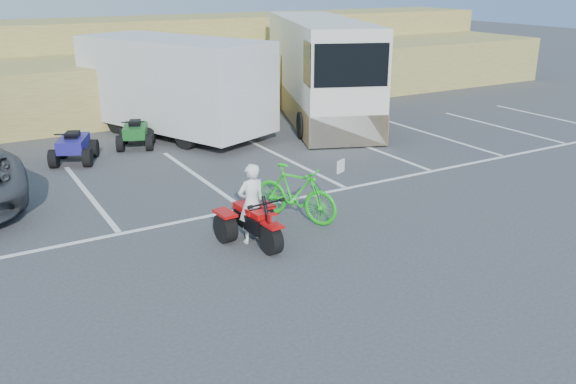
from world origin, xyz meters
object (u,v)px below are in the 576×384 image
cargo_trailer (174,83)px  quad_atv_blue (76,162)px  red_trike_atv (256,244)px  rider (252,203)px  rv_motorhome (318,75)px  quad_atv_green (137,147)px  green_dirt_bike (295,193)px

cargo_trailer → quad_atv_blue: bearing=-177.0°
red_trike_atv → rider: (-0.01, 0.15, 0.77)m
cargo_trailer → rv_motorhome: rv_motorhome is taller
cargo_trailer → quad_atv_blue: (-3.50, -1.66, -1.61)m
cargo_trailer → rv_motorhome: 5.39m
red_trike_atv → quad_atv_green: red_trike_atv is taller
green_dirt_bike → quad_atv_blue: size_ratio=1.35×
red_trike_atv → cargo_trailer: bearing=75.1°
red_trike_atv → rv_motorhome: rv_motorhome is taller
red_trike_atv → cargo_trailer: (1.73, 8.89, 1.61)m
rv_motorhome → quad_atv_blue: rv_motorhome is taller
rider → quad_atv_blue: bearing=-79.9°
cargo_trailer → red_trike_atv: bearing=-123.3°
red_trike_atv → quad_atv_blue: (-1.77, 7.23, 0.00)m
red_trike_atv → rv_motorhome: bearing=47.6°
red_trike_atv → cargo_trailer: size_ratio=0.22×
green_dirt_bike → quad_atv_blue: (-3.03, 6.54, -0.58)m
rv_motorhome → quad_atv_green: bearing=-150.3°
quad_atv_blue → quad_atv_green: quad_atv_blue is taller
cargo_trailer → quad_atv_green: 2.46m
green_dirt_bike → cargo_trailer: 8.28m
red_trike_atv → quad_atv_green: bearing=85.2°
rider → green_dirt_bike: size_ratio=0.79×
rider → cargo_trailer: size_ratio=0.22×
green_dirt_bike → rv_motorhome: rv_motorhome is taller
rider → quad_atv_blue: (-1.76, 7.08, -0.77)m
green_dirt_bike → quad_atv_green: bearing=71.9°
cargo_trailer → quad_atv_blue: 4.20m
rider → cargo_trailer: cargo_trailer is taller
red_trike_atv → green_dirt_bike: size_ratio=0.77×
rider → rv_motorhome: size_ratio=0.16×
quad_atv_blue → quad_atv_green: 2.03m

